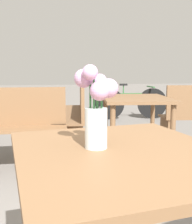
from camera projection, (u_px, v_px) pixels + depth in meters
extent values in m
cube|color=brown|center=(122.00, 154.00, 0.98)|extent=(0.80, 0.90, 0.03)
cylinder|color=brown|center=(29.00, 218.00, 1.28)|extent=(0.05, 0.05, 0.72)
cylinder|color=brown|center=(147.00, 199.00, 1.46)|extent=(0.05, 0.05, 0.72)
cylinder|color=silver|center=(96.00, 128.00, 1.00)|extent=(0.08, 0.08, 0.14)
cylinder|color=silver|center=(96.00, 136.00, 1.00)|extent=(0.07, 0.07, 0.08)
cylinder|color=#337038|center=(102.00, 120.00, 0.99)|extent=(0.01, 0.01, 0.18)
sphere|color=#CC99C6|center=(109.00, 88.00, 0.98)|extent=(0.07, 0.07, 0.07)
cylinder|color=#337038|center=(98.00, 115.00, 1.01)|extent=(0.01, 0.01, 0.21)
sphere|color=#CC99C6|center=(100.00, 81.00, 1.02)|extent=(0.05, 0.05, 0.05)
cylinder|color=#337038|center=(90.00, 115.00, 0.99)|extent=(0.01, 0.01, 0.22)
sphere|color=#CC99C6|center=(83.00, 78.00, 0.98)|extent=(0.07, 0.07, 0.07)
cylinder|color=#337038|center=(94.00, 112.00, 0.98)|extent=(0.01, 0.01, 0.24)
sphere|color=#CC99C6|center=(90.00, 72.00, 0.94)|extent=(0.05, 0.05, 0.05)
cylinder|color=#337038|center=(97.00, 121.00, 0.99)|extent=(0.01, 0.01, 0.18)
sphere|color=#CC99C6|center=(100.00, 91.00, 0.95)|extent=(0.07, 0.07, 0.07)
cube|color=brown|center=(70.00, 113.00, 3.86)|extent=(0.62, 1.76, 0.02)
cube|color=brown|center=(82.00, 98.00, 3.84)|extent=(0.30, 1.71, 0.40)
cube|color=brown|center=(69.00, 144.00, 3.10)|extent=(0.33, 0.11, 0.43)
cube|color=brown|center=(72.00, 119.00, 4.69)|extent=(0.33, 0.11, 0.43)
cube|color=brown|center=(61.00, 149.00, 2.92)|extent=(0.08, 0.33, 0.43)
cube|color=brown|center=(166.00, 135.00, 3.58)|extent=(0.11, 0.33, 0.43)
cube|color=brown|center=(136.00, 99.00, 2.90)|extent=(0.81, 0.96, 0.03)
cylinder|color=brown|center=(113.00, 143.00, 2.57)|extent=(0.05, 0.05, 0.72)
cylinder|color=brown|center=(172.00, 143.00, 2.60)|extent=(0.05, 0.05, 0.72)
cylinder|color=brown|center=(106.00, 127.00, 3.30)|extent=(0.05, 0.05, 0.72)
cylinder|color=brown|center=(152.00, 127.00, 3.33)|extent=(0.05, 0.05, 0.72)
cylinder|color=black|center=(109.00, 104.00, 5.92)|extent=(0.65, 0.09, 0.65)
cylinder|color=black|center=(152.00, 103.00, 6.04)|extent=(0.65, 0.09, 0.65)
cube|color=#2D6633|center=(131.00, 94.00, 5.95)|extent=(0.85, 0.10, 0.03)
cylinder|color=#2D6633|center=(123.00, 89.00, 5.91)|extent=(0.02, 0.02, 0.20)
cube|color=black|center=(123.00, 85.00, 5.90)|extent=(0.16, 0.07, 0.04)
cube|color=#2D6633|center=(151.00, 87.00, 5.99)|extent=(0.08, 0.44, 0.02)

